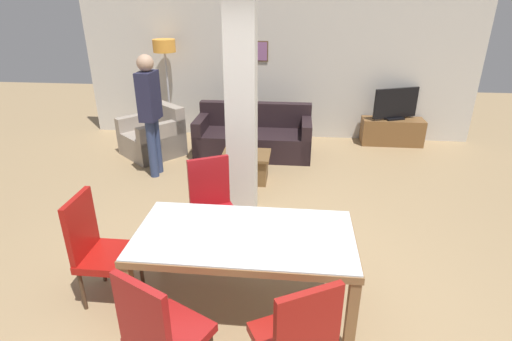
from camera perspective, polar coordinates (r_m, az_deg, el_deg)
The scene contains 16 objects.
ground_plane at distance 3.78m, azimuth -1.53°, elevation -18.60°, with size 18.00×18.00×0.00m, color #9D815A.
back_wall at distance 7.59m, azimuth 3.00°, elevation 14.79°, with size 7.20×0.09×2.70m.
divider_pillar at distance 4.67m, azimuth -2.08°, elevation 8.97°, with size 0.34×0.33×2.70m.
dining_table at distance 3.40m, azimuth -1.65°, elevation -11.01°, with size 1.82×0.93×0.75m.
dining_chair_near_right at distance 2.78m, azimuth 5.91°, elevation -22.64°, with size 0.62×0.62×1.01m.
dining_chair_near_left at distance 2.88m, azimuth -13.57°, elevation -21.32°, with size 0.62×0.62×1.01m.
dining_chair_far_left at distance 4.23m, azimuth -6.18°, elevation -4.69°, with size 0.62×0.62×1.01m.
dining_chair_head_left at distance 3.81m, azimuth -21.67°, elevation -9.97°, with size 0.46×0.46×1.01m.
sofa at distance 6.87m, azimuth -0.33°, elevation 4.69°, with size 1.94×0.85×0.84m.
armchair at distance 7.09m, azimuth -14.37°, elevation 4.55°, with size 1.21×1.21×0.83m.
coffee_table at distance 5.90m, azimuth -1.41°, elevation 0.56°, with size 0.70×0.53×0.42m.
bottle at distance 5.78m, azimuth -2.69°, elevation 3.40°, with size 0.07×0.07×0.28m.
tv_stand at distance 7.77m, azimuth 18.83°, elevation 5.30°, with size 1.09×0.40×0.47m.
tv_screen at distance 7.63m, azimuth 19.33°, elevation 8.92°, with size 0.81×0.37×0.56m.
floor_lamp at distance 7.59m, azimuth -12.88°, elevation 15.81°, with size 0.40×0.40×1.82m.
standing_person at distance 6.03m, azimuth -14.90°, elevation 8.68°, with size 0.24×0.39×1.80m.
Camera 1 is at (0.38, -2.76, 2.56)m, focal length 28.00 mm.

